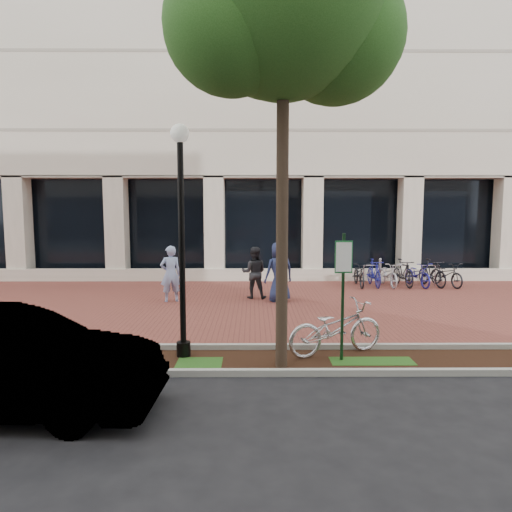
{
  "coord_description": "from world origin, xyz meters",
  "views": [
    {
      "loc": [
        -0.41,
        -13.81,
        2.97
      ],
      "look_at": [
        -0.33,
        -0.8,
        1.59
      ],
      "focal_mm": 32.0,
      "sensor_mm": 36.0,
      "label": 1
    }
  ],
  "objects_px": {
    "bike_rack_cluster": "(403,274)",
    "parking_sign": "(343,281)",
    "street_tree": "(287,10)",
    "locked_bicycle": "(336,328)",
    "lamppost": "(181,228)",
    "pedestrian_mid": "(254,273)",
    "bollard": "(380,270)",
    "pedestrian_right": "(279,272)",
    "sedan_near_curb": "(2,363)",
    "pedestrian_left": "(171,274)"
  },
  "relations": [
    {
      "from": "lamppost",
      "to": "sedan_near_curb",
      "type": "distance_m",
      "value": 3.82
    },
    {
      "from": "pedestrian_right",
      "to": "lamppost",
      "type": "bearing_deg",
      "value": 46.69
    },
    {
      "from": "lamppost",
      "to": "locked_bicycle",
      "type": "xyz_separation_m",
      "value": [
        3.06,
        0.1,
        -2.02
      ]
    },
    {
      "from": "locked_bicycle",
      "to": "bollard",
      "type": "xyz_separation_m",
      "value": [
        3.3,
        8.69,
        -0.04
      ]
    },
    {
      "from": "sedan_near_curb",
      "to": "bollard",
      "type": "bearing_deg",
      "value": -35.19
    },
    {
      "from": "lamppost",
      "to": "bike_rack_cluster",
      "type": "relative_size",
      "value": 1.09
    },
    {
      "from": "pedestrian_left",
      "to": "bike_rack_cluster",
      "type": "xyz_separation_m",
      "value": [
        8.26,
        2.78,
        -0.41
      ]
    },
    {
      "from": "street_tree",
      "to": "pedestrian_left",
      "type": "relative_size",
      "value": 4.71
    },
    {
      "from": "locked_bicycle",
      "to": "pedestrian_mid",
      "type": "height_order",
      "value": "pedestrian_mid"
    },
    {
      "from": "pedestrian_left",
      "to": "pedestrian_mid",
      "type": "distance_m",
      "value": 2.69
    },
    {
      "from": "parking_sign",
      "to": "pedestrian_left",
      "type": "xyz_separation_m",
      "value": [
        -4.33,
        5.61,
        -0.68
      ]
    },
    {
      "from": "parking_sign",
      "to": "locked_bicycle",
      "type": "height_order",
      "value": "parking_sign"
    },
    {
      "from": "pedestrian_right",
      "to": "bike_rack_cluster",
      "type": "height_order",
      "value": "pedestrian_right"
    },
    {
      "from": "locked_bicycle",
      "to": "sedan_near_curb",
      "type": "relative_size",
      "value": 0.47
    },
    {
      "from": "pedestrian_mid",
      "to": "street_tree",
      "type": "bearing_deg",
      "value": 99.0
    },
    {
      "from": "locked_bicycle",
      "to": "street_tree",
      "type": "bearing_deg",
      "value": 101.04
    },
    {
      "from": "pedestrian_right",
      "to": "parking_sign",
      "type": "bearing_deg",
      "value": 78.19
    },
    {
      "from": "pedestrian_mid",
      "to": "bike_rack_cluster",
      "type": "bearing_deg",
      "value": -154.37
    },
    {
      "from": "sedan_near_curb",
      "to": "pedestrian_mid",
      "type": "bearing_deg",
      "value": -21.41
    },
    {
      "from": "sedan_near_curb",
      "to": "bike_rack_cluster",
      "type": "bearing_deg",
      "value": -39.08
    },
    {
      "from": "pedestrian_right",
      "to": "pedestrian_mid",
      "type": "bearing_deg",
      "value": -54.07
    },
    {
      "from": "lamppost",
      "to": "locked_bicycle",
      "type": "bearing_deg",
      "value": 1.95
    },
    {
      "from": "street_tree",
      "to": "locked_bicycle",
      "type": "bearing_deg",
      "value": 31.73
    },
    {
      "from": "pedestrian_mid",
      "to": "bollard",
      "type": "height_order",
      "value": "pedestrian_mid"
    },
    {
      "from": "pedestrian_right",
      "to": "bollard",
      "type": "xyz_separation_m",
      "value": [
        4.15,
        3.42,
        -0.44
      ]
    },
    {
      "from": "street_tree",
      "to": "pedestrian_right",
      "type": "relative_size",
      "value": 4.4
    },
    {
      "from": "bike_rack_cluster",
      "to": "parking_sign",
      "type": "bearing_deg",
      "value": -119.27
    },
    {
      "from": "pedestrian_left",
      "to": "sedan_near_curb",
      "type": "xyz_separation_m",
      "value": [
        -1.01,
        -7.85,
        -0.15
      ]
    },
    {
      "from": "bollard",
      "to": "bike_rack_cluster",
      "type": "height_order",
      "value": "bike_rack_cluster"
    },
    {
      "from": "locked_bicycle",
      "to": "pedestrian_left",
      "type": "height_order",
      "value": "pedestrian_left"
    },
    {
      "from": "lamppost",
      "to": "street_tree",
      "type": "distance_m",
      "value": 4.34
    },
    {
      "from": "pedestrian_right",
      "to": "pedestrian_left",
      "type": "bearing_deg",
      "value": -20.3
    },
    {
      "from": "locked_bicycle",
      "to": "pedestrian_left",
      "type": "relative_size",
      "value": 1.18
    },
    {
      "from": "sedan_near_curb",
      "to": "locked_bicycle",
      "type": "bearing_deg",
      "value": -61.64
    },
    {
      "from": "pedestrian_left",
      "to": "bike_rack_cluster",
      "type": "distance_m",
      "value": 8.72
    },
    {
      "from": "bollard",
      "to": "lamppost",
      "type": "bearing_deg",
      "value": -125.9
    },
    {
      "from": "lamppost",
      "to": "bike_rack_cluster",
      "type": "height_order",
      "value": "lamppost"
    },
    {
      "from": "pedestrian_right",
      "to": "sedan_near_curb",
      "type": "distance_m",
      "value": 9.05
    },
    {
      "from": "parking_sign",
      "to": "bike_rack_cluster",
      "type": "relative_size",
      "value": 0.59
    },
    {
      "from": "locked_bicycle",
      "to": "pedestrian_right",
      "type": "bearing_deg",
      "value": -11.54
    },
    {
      "from": "bollard",
      "to": "parking_sign",
      "type": "bearing_deg",
      "value": -109.7
    },
    {
      "from": "parking_sign",
      "to": "pedestrian_mid",
      "type": "distance_m",
      "value": 6.44
    },
    {
      "from": "street_tree",
      "to": "bollard",
      "type": "height_order",
      "value": "street_tree"
    },
    {
      "from": "lamppost",
      "to": "pedestrian_left",
      "type": "height_order",
      "value": "lamppost"
    },
    {
      "from": "bike_rack_cluster",
      "to": "sedan_near_curb",
      "type": "bearing_deg",
      "value": -135.26
    },
    {
      "from": "street_tree",
      "to": "locked_bicycle",
      "type": "distance_m",
      "value": 5.98
    },
    {
      "from": "locked_bicycle",
      "to": "pedestrian_mid",
      "type": "relative_size",
      "value": 1.23
    },
    {
      "from": "street_tree",
      "to": "bike_rack_cluster",
      "type": "bearing_deg",
      "value": 59.7
    },
    {
      "from": "lamppost",
      "to": "pedestrian_mid",
      "type": "height_order",
      "value": "lamppost"
    },
    {
      "from": "bike_rack_cluster",
      "to": "sedan_near_curb",
      "type": "xyz_separation_m",
      "value": [
        -9.27,
        -10.62,
        0.26
      ]
    }
  ]
}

